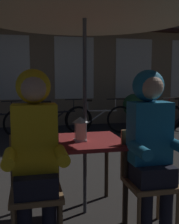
# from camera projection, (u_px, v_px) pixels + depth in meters

# --- Properties ---
(ground_plane) EXTENTS (60.00, 60.00, 0.00)m
(ground_plane) POSITION_uv_depth(u_px,v_px,m) (85.00, 212.00, 2.72)
(ground_plane) COLOR #2D2B28
(cafe_table) EXTENTS (0.72, 0.72, 0.74)m
(cafe_table) POSITION_uv_depth(u_px,v_px,m) (85.00, 150.00, 2.64)
(cafe_table) COLOR maroon
(cafe_table) RESTS_ON ground_plane
(lantern) EXTENTS (0.11, 0.11, 0.23)m
(lantern) POSITION_uv_depth(u_px,v_px,m) (80.00, 128.00, 2.56)
(lantern) COLOR white
(lantern) RESTS_ON cafe_table
(chair_left) EXTENTS (0.40, 0.40, 0.87)m
(chair_left) POSITION_uv_depth(u_px,v_px,m) (36.00, 183.00, 2.20)
(chair_left) COLOR olive
(chair_left) RESTS_ON ground_plane
(chair_right) EXTENTS (0.40, 0.40, 0.87)m
(chair_right) POSITION_uv_depth(u_px,v_px,m) (147.00, 174.00, 2.41)
(chair_right) COLOR olive
(chair_right) RESTS_ON ground_plane
(person_left_hooded) EXTENTS (0.45, 0.56, 1.40)m
(person_left_hooded) POSITION_uv_depth(u_px,v_px,m) (35.00, 141.00, 2.10)
(person_left_hooded) COLOR black
(person_left_hooded) RESTS_ON ground_plane
(person_right_hooded) EXTENTS (0.45, 0.56, 1.40)m
(person_right_hooded) POSITION_uv_depth(u_px,v_px,m) (151.00, 136.00, 2.31)
(person_right_hooded) COLOR black
(person_right_hooded) RESTS_ON ground_plane
(shopfront_building) EXTENTS (10.00, 0.93, 6.20)m
(shopfront_building) POSITION_uv_depth(u_px,v_px,m) (72.00, 15.00, 7.73)
(shopfront_building) COLOR #937A56
(shopfront_building) RESTS_ON ground_plane
(bicycle_third) EXTENTS (1.64, 0.45, 0.84)m
(bicycle_third) POSITION_uv_depth(u_px,v_px,m) (58.00, 121.00, 6.35)
(bicycle_third) COLOR black
(bicycle_third) RESTS_ON ground_plane
(bicycle_fourth) EXTENTS (1.67, 0.30, 0.84)m
(bicycle_fourth) POSITION_uv_depth(u_px,v_px,m) (99.00, 119.00, 6.61)
(bicycle_fourth) COLOR black
(bicycle_fourth) RESTS_ON ground_plane
(bicycle_fifth) EXTENTS (1.65, 0.41, 0.84)m
(bicycle_fifth) POSITION_uv_depth(u_px,v_px,m) (156.00, 118.00, 6.75)
(bicycle_fifth) COLOR black
(bicycle_fifth) RESTS_ON ground_plane
(potted_plant) EXTENTS (0.60, 0.60, 0.92)m
(potted_plant) POSITION_uv_depth(u_px,v_px,m) (134.00, 108.00, 7.17)
(potted_plant) COLOR brown
(potted_plant) RESTS_ON ground_plane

